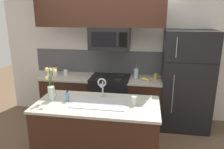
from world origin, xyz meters
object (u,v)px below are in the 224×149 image
(microwave, at_px, (110,38))
(storage_jar_medium, at_px, (55,71))
(french_press, at_px, (136,73))
(drinking_glass, at_px, (134,101))
(banana_bunch, at_px, (146,79))
(coffee_tin, at_px, (156,76))
(storage_jar_tall, at_px, (49,71))
(stove_range, at_px, (110,99))
(dish_soap_bottle, at_px, (67,96))
(refrigerator, at_px, (186,80))
(sink_faucet, at_px, (102,85))
(flower_vase, at_px, (51,90))
(storage_jar_short, at_px, (66,72))

(microwave, xyz_separation_m, storage_jar_medium, (-1.13, 0.01, -0.67))
(french_press, bearing_deg, drinking_glass, -88.08)
(banana_bunch, xyz_separation_m, coffee_tin, (0.19, 0.11, 0.03))
(storage_jar_medium, height_order, french_press, french_press)
(drinking_glass, bearing_deg, storage_jar_tall, 145.88)
(stove_range, relative_size, drinking_glass, 7.53)
(stove_range, height_order, dish_soap_bottle, dish_soap_bottle)
(storage_jar_tall, distance_m, dish_soap_bottle, 1.49)
(refrigerator, bearing_deg, drinking_glass, -125.35)
(sink_faucet, bearing_deg, storage_jar_medium, 139.36)
(refrigerator, bearing_deg, dish_soap_bottle, -145.56)
(storage_jar_tall, xyz_separation_m, coffee_tin, (2.12, 0.06, -0.02))
(banana_bunch, relative_size, flower_vase, 0.39)
(storage_jar_tall, xyz_separation_m, drinking_glass, (1.79, -1.21, -0.02))
(refrigerator, distance_m, storage_jar_short, 2.34)
(storage_jar_short, bearing_deg, flower_vase, -78.14)
(banana_bunch, xyz_separation_m, dish_soap_bottle, (-1.10, -1.18, 0.05))
(french_press, distance_m, drinking_glass, 1.29)
(refrigerator, relative_size, storage_jar_medium, 9.33)
(stove_range, distance_m, flower_vase, 1.52)
(sink_faucet, bearing_deg, flower_vase, -163.87)
(refrigerator, bearing_deg, storage_jar_tall, -179.30)
(storage_jar_short, distance_m, french_press, 1.42)
(coffee_tin, bearing_deg, storage_jar_short, -179.28)
(refrigerator, distance_m, storage_jar_medium, 2.56)
(storage_jar_short, height_order, banana_bunch, storage_jar_short)
(stove_range, xyz_separation_m, banana_bunch, (0.69, -0.06, 0.47))
(storage_jar_tall, bearing_deg, french_press, 2.39)
(storage_jar_tall, height_order, french_press, french_press)
(storage_jar_short, height_order, dish_soap_bottle, dish_soap_bottle)
(drinking_glass, bearing_deg, refrigerator, 54.65)
(refrigerator, relative_size, drinking_glass, 14.95)
(storage_jar_medium, height_order, banana_bunch, storage_jar_medium)
(coffee_tin, relative_size, drinking_glass, 0.89)
(stove_range, bearing_deg, microwave, -89.84)
(storage_jar_medium, height_order, drinking_glass, storage_jar_medium)
(french_press, bearing_deg, coffee_tin, -1.52)
(french_press, bearing_deg, stove_range, -173.17)
(stove_range, relative_size, microwave, 1.25)
(stove_range, relative_size, refrigerator, 0.50)
(microwave, bearing_deg, banana_bunch, -3.23)
(flower_vase, bearing_deg, microwave, 61.91)
(french_press, distance_m, sink_faucet, 1.18)
(microwave, relative_size, sink_faucet, 2.43)
(banana_bunch, xyz_separation_m, flower_vase, (-1.34, -1.18, 0.13))
(dish_soap_bottle, distance_m, flower_vase, 0.26)
(sink_faucet, bearing_deg, drinking_glass, -21.83)
(storage_jar_medium, relative_size, sink_faucet, 0.65)
(refrigerator, distance_m, coffee_tin, 0.55)
(stove_range, xyz_separation_m, storage_jar_medium, (-1.13, -0.01, 0.55))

